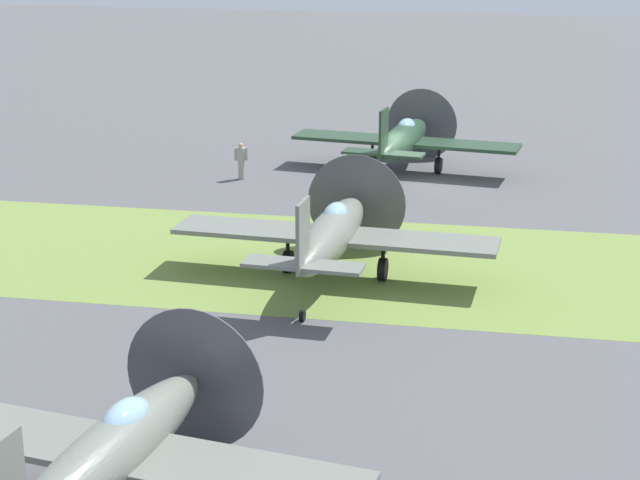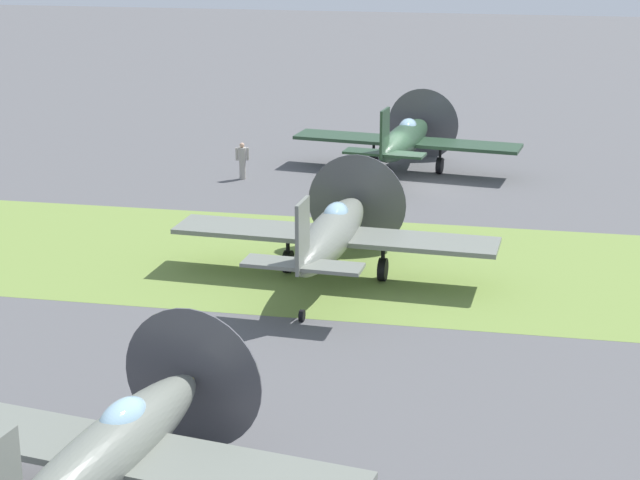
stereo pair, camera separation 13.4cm
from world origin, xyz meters
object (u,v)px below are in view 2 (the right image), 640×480
at_px(airplane_wingman, 332,233).
at_px(ground_crew_chief, 242,160).
at_px(airplane_lead, 405,139).
at_px(airplane_trail, 112,451).

distance_m(airplane_wingman, ground_crew_chief, 14.59).
distance_m(airplane_lead, airplane_trail, 31.24).
distance_m(airplane_trail, ground_crew_chief, 28.92).
height_order(airplane_wingman, ground_crew_chief, airplane_wingman).
bearing_deg(airplane_trail, airplane_lead, 94.71).
bearing_deg(airplane_lead, airplane_wingman, -84.67).
distance_m(airplane_wingman, airplane_trail, 15.62).
bearing_deg(airplane_trail, airplane_wingman, 92.64).
height_order(airplane_lead, ground_crew_chief, airplane_lead).
relative_size(airplane_wingman, ground_crew_chief, 6.51).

